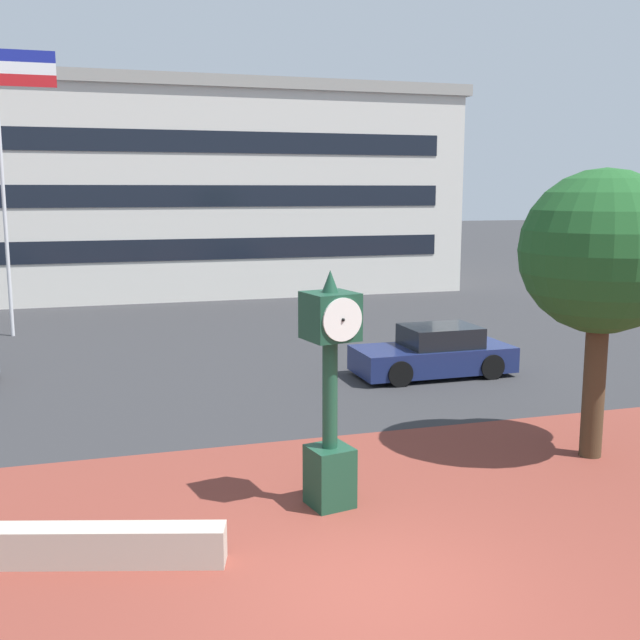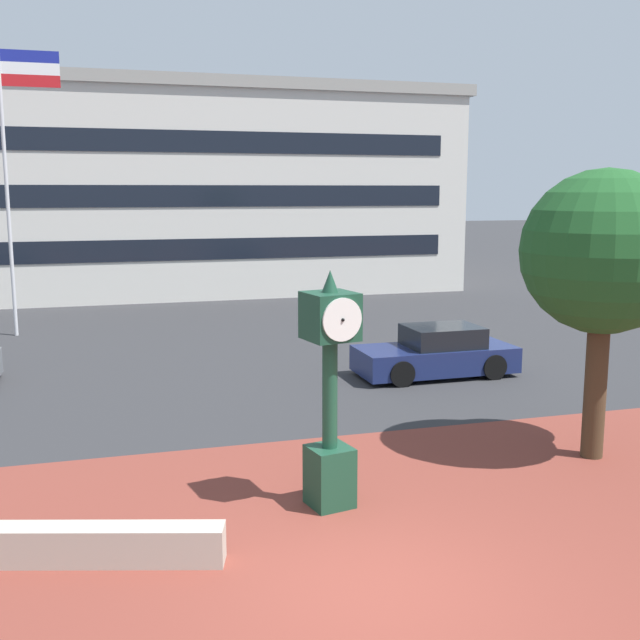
% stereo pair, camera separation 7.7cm
% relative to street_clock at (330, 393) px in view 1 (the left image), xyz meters
% --- Properties ---
extents(ground_plane, '(200.00, 200.00, 0.00)m').
position_rel_street_clock_xyz_m(ground_plane, '(-0.23, -2.46, -1.75)').
color(ground_plane, '#2D2D30').
extents(plaza_brick_paving, '(44.00, 9.57, 0.01)m').
position_rel_street_clock_xyz_m(plaza_brick_paving, '(-0.23, -1.68, -1.75)').
color(plaza_brick_paving, brown).
rests_on(plaza_brick_paving, ground).
extents(planter_wall, '(3.19, 1.26, 0.50)m').
position_rel_street_clock_xyz_m(planter_wall, '(-3.35, -0.92, -1.50)').
color(planter_wall, '#ADA393').
rests_on(planter_wall, ground).
extents(street_clock, '(0.82, 0.86, 3.57)m').
position_rel_street_clock_xyz_m(street_clock, '(0.00, 0.00, 0.00)').
color(street_clock, '#19422D').
rests_on(street_clock, ground).
extents(plaza_tree, '(3.04, 2.83, 5.08)m').
position_rel_street_clock_xyz_m(plaza_tree, '(5.27, 0.84, 1.82)').
color(plaza_tree, '#42301E').
rests_on(plaza_tree, ground).
extents(car_street_near, '(4.06, 1.84, 1.28)m').
position_rel_street_clock_xyz_m(car_street_near, '(5.01, 7.10, -1.18)').
color(car_street_near, navy).
rests_on(car_street_near, ground).
extents(flagpole_primary, '(1.87, 0.14, 9.28)m').
position_rel_street_clock_xyz_m(flagpole_primary, '(-5.65, 15.96, 3.88)').
color(flagpole_primary, silver).
rests_on(flagpole_primary, ground).
extents(civic_building, '(28.13, 15.35, 9.41)m').
position_rel_street_clock_xyz_m(civic_building, '(-0.50, 29.56, 2.96)').
color(civic_building, beige).
rests_on(civic_building, ground).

